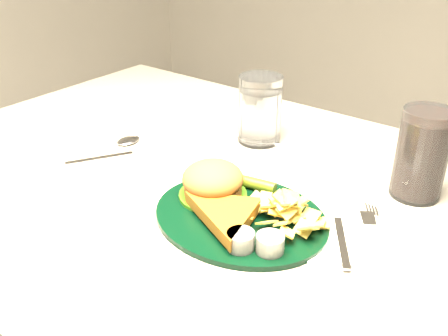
% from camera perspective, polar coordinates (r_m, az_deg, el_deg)
% --- Properties ---
extents(dinner_plate, '(0.27, 0.22, 0.06)m').
position_cam_1_polar(dinner_plate, '(0.72, 1.89, -3.92)').
color(dinner_plate, black).
rests_on(dinner_plate, table).
extents(water_glass, '(0.11, 0.11, 0.13)m').
position_cam_1_polar(water_glass, '(0.95, 4.13, 6.69)').
color(water_glass, white).
rests_on(water_glass, table).
extents(cola_glass, '(0.10, 0.10, 0.14)m').
position_cam_1_polar(cola_glass, '(0.81, 21.68, 1.49)').
color(cola_glass, black).
rests_on(cola_glass, table).
extents(fork_napkin, '(0.18, 0.19, 0.01)m').
position_cam_1_polar(fork_napkin, '(0.70, 13.63, -7.90)').
color(fork_napkin, white).
rests_on(fork_napkin, table).
extents(spoon, '(0.12, 0.16, 0.01)m').
position_cam_1_polar(spoon, '(0.92, -14.04, 1.23)').
color(spoon, white).
rests_on(spoon, table).
extents(ramekin, '(0.05, 0.05, 0.02)m').
position_cam_1_polar(ramekin, '(1.07, -10.34, 5.91)').
color(ramekin, white).
rests_on(ramekin, table).
extents(wrapped_straw, '(0.18, 0.08, 0.01)m').
position_cam_1_polar(wrapped_straw, '(0.96, 5.07, 2.91)').
color(wrapped_straw, white).
rests_on(wrapped_straw, table).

